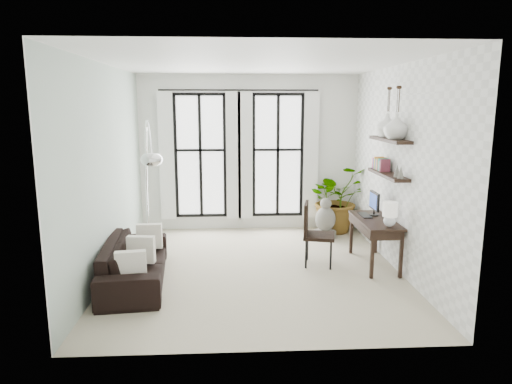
{
  "coord_description": "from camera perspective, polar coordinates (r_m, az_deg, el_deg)",
  "views": [
    {
      "loc": [
        -0.36,
        -6.94,
        2.58
      ],
      "look_at": [
        0.03,
        0.3,
        1.2
      ],
      "focal_mm": 32.0,
      "sensor_mm": 36.0,
      "label": 1
    }
  ],
  "objects": [
    {
      "name": "plant",
      "position": [
        9.53,
        10.08,
        -0.78
      ],
      "size": [
        1.51,
        1.39,
        1.4
      ],
      "primitive_type": "imported",
      "rotation": [
        0.0,
        0.0,
        0.28
      ],
      "color": "#2D7228",
      "rests_on": "floor"
    },
    {
      "name": "arc_lamp",
      "position": [
        7.52,
        -13.37,
        4.8
      ],
      "size": [
        0.73,
        1.99,
        2.36
      ],
      "color": "silver",
      "rests_on": "floor"
    },
    {
      "name": "windows",
      "position": [
        9.42,
        -2.1,
        4.56
      ],
      "size": [
        3.26,
        0.13,
        2.65
      ],
      "color": "white",
      "rests_on": "wall_back"
    },
    {
      "name": "wall_left",
      "position": [
        7.26,
        -18.17,
        2.49
      ],
      "size": [
        0.0,
        5.0,
        5.0
      ],
      "primitive_type": "plane",
      "rotation": [
        1.57,
        0.0,
        1.57
      ],
      "color": "#AABDAF",
      "rests_on": "floor"
    },
    {
      "name": "floor",
      "position": [
        7.41,
        -0.11,
        -9.59
      ],
      "size": [
        5.0,
        5.0,
        0.0
      ],
      "primitive_type": "plane",
      "color": "#B9B193",
      "rests_on": "ground"
    },
    {
      "name": "vase_b",
      "position": [
        7.59,
        16.07,
        8.01
      ],
      "size": [
        0.37,
        0.37,
        0.38
      ],
      "primitive_type": "imported",
      "color": "white",
      "rests_on": "shelf_upper"
    },
    {
      "name": "wall_right",
      "position": [
        7.48,
        17.4,
        2.77
      ],
      "size": [
        0.0,
        5.0,
        5.0
      ],
      "primitive_type": "plane",
      "rotation": [
        1.57,
        0.0,
        -1.57
      ],
      "color": "white",
      "rests_on": "floor"
    },
    {
      "name": "ceiling",
      "position": [
        6.97,
        -0.12,
        15.89
      ],
      "size": [
        5.0,
        5.0,
        0.0
      ],
      "primitive_type": "plane",
      "color": "white",
      "rests_on": "wall_back"
    },
    {
      "name": "wall_back",
      "position": [
        9.49,
        -0.9,
        4.86
      ],
      "size": [
        4.5,
        0.0,
        4.5
      ],
      "primitive_type": "plane",
      "rotation": [
        1.57,
        0.0,
        0.0
      ],
      "color": "white",
      "rests_on": "floor"
    },
    {
      "name": "sofa",
      "position": [
        7.02,
        -14.91,
        -8.4
      ],
      "size": [
        1.06,
        2.23,
        0.63
      ],
      "primitive_type": "imported",
      "rotation": [
        0.0,
        0.0,
        1.67
      ],
      "color": "black",
      "rests_on": "floor"
    },
    {
      "name": "throw_pillows",
      "position": [
        6.94,
        -14.17,
        -6.97
      ],
      "size": [
        0.4,
        1.52,
        0.4
      ],
      "color": "white",
      "rests_on": "sofa"
    },
    {
      "name": "vase_a",
      "position": [
        7.22,
        17.1,
        7.83
      ],
      "size": [
        0.37,
        0.37,
        0.38
      ],
      "primitive_type": "imported",
      "color": "white",
      "rests_on": "shelf_upper"
    },
    {
      "name": "buddha",
      "position": [
        9.11,
        8.66,
        -3.6
      ],
      "size": [
        0.44,
        0.44,
        0.8
      ],
      "color": "slate",
      "rests_on": "floor"
    },
    {
      "name": "desk_chair",
      "position": [
        7.49,
        7.19,
        -4.71
      ],
      "size": [
        0.58,
        0.58,
        1.03
      ],
      "rotation": [
        0.0,
        0.0,
        -0.22
      ],
      "color": "black",
      "rests_on": "floor"
    },
    {
      "name": "desk",
      "position": [
        7.57,
        14.77,
        -3.78
      ],
      "size": [
        0.55,
        1.3,
        1.16
      ],
      "color": "black",
      "rests_on": "floor"
    },
    {
      "name": "wall_shelves",
      "position": [
        7.53,
        16.13,
        3.87
      ],
      "size": [
        0.25,
        1.3,
        0.6
      ],
      "color": "black",
      "rests_on": "wall_right"
    }
  ]
}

